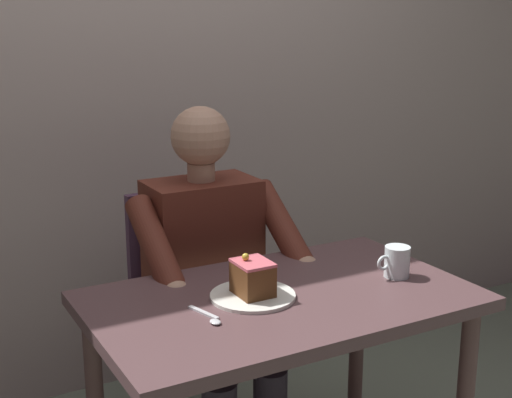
% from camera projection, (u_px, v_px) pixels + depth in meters
% --- Properties ---
extents(cafe_rear_panel, '(6.40, 0.12, 3.00)m').
position_uv_depth(cafe_rear_panel, '(128.00, 13.00, 2.74)').
color(cafe_rear_panel, '#AF9A94').
rests_on(cafe_rear_panel, ground).
extents(dining_table, '(1.04, 0.63, 0.75)m').
position_uv_depth(dining_table, '(281.00, 330.00, 1.96)').
color(dining_table, '#54393B').
rests_on(dining_table, ground).
extents(chair, '(0.42, 0.42, 0.90)m').
position_uv_depth(chair, '(193.00, 307.00, 2.52)').
color(chair, '#462A42').
rests_on(chair, ground).
extents(seated_person, '(0.53, 0.58, 1.21)m').
position_uv_depth(seated_person, '(213.00, 286.00, 2.33)').
color(seated_person, '#5D271C').
rests_on(seated_person, ground).
extents(dessert_plate, '(0.23, 0.23, 0.01)m').
position_uv_depth(dessert_plate, '(253.00, 296.00, 1.91)').
color(dessert_plate, white).
rests_on(dessert_plate, dining_table).
extents(cake_slice, '(0.09, 0.11, 0.11)m').
position_uv_depth(cake_slice, '(253.00, 278.00, 1.90)').
color(cake_slice, brown).
rests_on(cake_slice, dessert_plate).
extents(coffee_cup, '(0.11, 0.07, 0.09)m').
position_uv_depth(coffee_cup, '(397.00, 261.00, 2.06)').
color(coffee_cup, white).
rests_on(coffee_cup, dining_table).
extents(dessert_spoon, '(0.04, 0.14, 0.01)m').
position_uv_depth(dessert_spoon, '(210.00, 318.00, 1.78)').
color(dessert_spoon, silver).
rests_on(dessert_spoon, dining_table).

